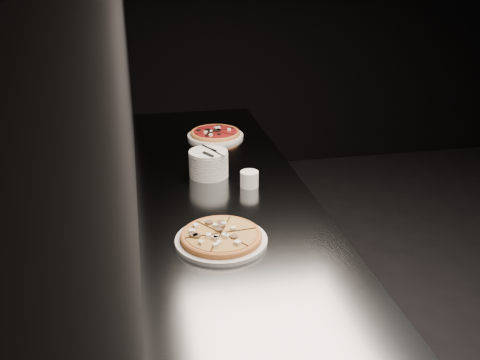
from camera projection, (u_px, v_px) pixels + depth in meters
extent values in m
cube|color=black|center=(127.00, 83.00, 2.10)|extent=(0.02, 5.00, 2.80)
cube|color=black|center=(409.00, 8.00, 4.79)|extent=(5.00, 0.02, 2.80)
cube|color=slate|center=(223.00, 277.00, 2.54)|extent=(0.70, 2.40, 0.90)
cube|color=slate|center=(222.00, 189.00, 2.36)|extent=(0.74, 2.44, 0.02)
cylinder|color=white|center=(221.00, 240.00, 1.91)|extent=(0.33, 0.33, 0.02)
cylinder|color=#DF8743|center=(221.00, 237.00, 1.90)|extent=(0.31, 0.31, 0.01)
torus|color=#DF8743|center=(221.00, 236.00, 1.90)|extent=(0.32, 0.32, 0.02)
cylinder|color=#FFC454|center=(221.00, 234.00, 1.90)|extent=(0.28, 0.28, 0.01)
cylinder|color=white|center=(215.00, 136.00, 2.98)|extent=(0.31, 0.31, 0.01)
cylinder|color=#DF8743|center=(215.00, 134.00, 2.98)|extent=(0.33, 0.33, 0.01)
torus|color=#DF8743|center=(215.00, 133.00, 2.97)|extent=(0.34, 0.34, 0.02)
cylinder|color=maroon|center=(215.00, 132.00, 2.97)|extent=(0.30, 0.30, 0.01)
cylinder|color=white|center=(209.00, 174.00, 2.48)|extent=(0.18, 0.18, 0.01)
cylinder|color=white|center=(209.00, 171.00, 2.47)|extent=(0.18, 0.18, 0.01)
cylinder|color=white|center=(209.00, 169.00, 2.47)|extent=(0.18, 0.18, 0.01)
cylinder|color=white|center=(209.00, 166.00, 2.46)|extent=(0.18, 0.18, 0.01)
cylinder|color=white|center=(209.00, 163.00, 2.45)|extent=(0.18, 0.18, 0.01)
cylinder|color=white|center=(208.00, 161.00, 2.45)|extent=(0.18, 0.18, 0.01)
cylinder|color=white|center=(208.00, 158.00, 2.44)|extent=(0.18, 0.18, 0.01)
cylinder|color=white|center=(208.00, 155.00, 2.44)|extent=(0.18, 0.18, 0.01)
cylinder|color=white|center=(208.00, 153.00, 2.43)|extent=(0.18, 0.18, 0.01)
cube|color=silver|center=(209.00, 148.00, 2.46)|extent=(0.07, 0.11, 0.00)
cube|color=black|center=(208.00, 154.00, 2.38)|extent=(0.04, 0.07, 0.01)
cube|color=silver|center=(214.00, 151.00, 2.43)|extent=(0.04, 0.18, 0.00)
cylinder|color=silver|center=(249.00, 179.00, 2.35)|extent=(0.08, 0.08, 0.07)
cylinder|color=black|center=(249.00, 173.00, 2.34)|extent=(0.06, 0.06, 0.01)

